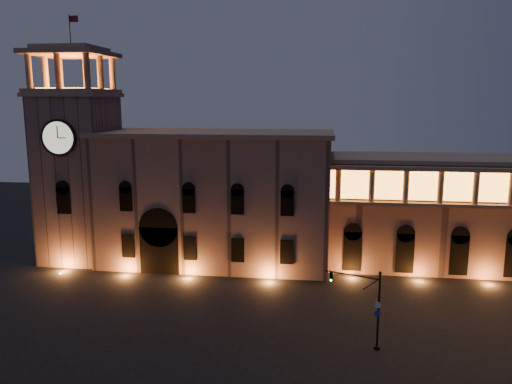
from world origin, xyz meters
TOP-DOWN VIEW (x-y plane):
  - ground at (0.00, 0.00)m, footprint 160.00×160.00m
  - government_building at (-2.08, 21.93)m, footprint 30.80×12.80m
  - clock_tower at (-20.50, 20.98)m, footprint 9.80×9.80m
  - colonnade_wing at (32.00, 23.92)m, footprint 40.60×11.50m
  - traffic_light at (16.27, 0.04)m, footprint 4.91×2.07m

SIDE VIEW (x-z plane):
  - ground at x=0.00m, z-range 0.00..0.00m
  - traffic_light at x=16.27m, z-range 0.18..7.32m
  - colonnade_wing at x=32.00m, z-range 0.08..14.58m
  - government_building at x=-2.08m, z-range -0.03..17.57m
  - clock_tower at x=-20.50m, z-range -3.70..28.70m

